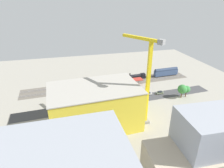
{
  "coord_description": "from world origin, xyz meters",
  "views": [
    {
      "loc": [
        28.04,
        97.05,
        54.57
      ],
      "look_at": [
        3.55,
        0.24,
        8.82
      ],
      "focal_mm": 30.83,
      "sensor_mm": 36.0,
      "label": 1
    }
  ],
  "objects_px": {
    "parked_car_0": "(160,93)",
    "parked_car_1": "(148,94)",
    "parked_car_3": "(124,96)",
    "passenger_coach": "(166,72)",
    "street_tree_3": "(138,96)",
    "street_tree_1": "(139,96)",
    "box_truck_2": "(90,103)",
    "parked_car_5": "(100,100)",
    "street_tree_0": "(187,89)",
    "platform_canopy_near": "(109,83)",
    "parked_car_2": "(137,95)",
    "street_tree_5": "(182,89)",
    "traffic_light": "(75,96)",
    "construction_building": "(95,107)",
    "street_tree_4": "(96,101)",
    "parked_car_7": "(72,103)",
    "tower_crane": "(147,78)",
    "parked_car_6": "(85,101)",
    "locomotive": "(137,76)",
    "parked_car_4": "(112,98)",
    "box_truck_0": "(94,103)",
    "box_truck_1": "(75,106)",
    "street_tree_2": "(128,98)"
  },
  "relations": [
    {
      "from": "box_truck_2",
      "to": "street_tree_3",
      "type": "bearing_deg",
      "value": 169.34
    },
    {
      "from": "street_tree_3",
      "to": "parked_car_2",
      "type": "bearing_deg",
      "value": -108.62
    },
    {
      "from": "parked_car_0",
      "to": "parked_car_1",
      "type": "relative_size",
      "value": 0.98
    },
    {
      "from": "parked_car_3",
      "to": "parked_car_7",
      "type": "bearing_deg",
      "value": 0.79
    },
    {
      "from": "construction_building",
      "to": "box_truck_2",
      "type": "distance_m",
      "value": 19.33
    },
    {
      "from": "construction_building",
      "to": "parked_car_1",
      "type": "bearing_deg",
      "value": -152.64
    },
    {
      "from": "tower_crane",
      "to": "parked_car_6",
      "type": "bearing_deg",
      "value": -45.14
    },
    {
      "from": "parked_car_1",
      "to": "locomotive",
      "type": "bearing_deg",
      "value": -96.39
    },
    {
      "from": "street_tree_3",
      "to": "parked_car_3",
      "type": "bearing_deg",
      "value": -59.46
    },
    {
      "from": "box_truck_0",
      "to": "tower_crane",
      "type": "bearing_deg",
      "value": 134.76
    },
    {
      "from": "traffic_light",
      "to": "street_tree_1",
      "type": "bearing_deg",
      "value": 165.21
    },
    {
      "from": "box_truck_1",
      "to": "street_tree_2",
      "type": "relative_size",
      "value": 1.11
    },
    {
      "from": "parked_car_1",
      "to": "street_tree_1",
      "type": "relative_size",
      "value": 0.72
    },
    {
      "from": "locomotive",
      "to": "tower_crane",
      "type": "height_order",
      "value": "tower_crane"
    },
    {
      "from": "parked_car_3",
      "to": "street_tree_0",
      "type": "xyz_separation_m",
      "value": [
        -35.68,
        8.07,
        4.18
      ]
    },
    {
      "from": "passenger_coach",
      "to": "traffic_light",
      "type": "height_order",
      "value": "traffic_light"
    },
    {
      "from": "parked_car_0",
      "to": "parked_car_1",
      "type": "distance_m",
      "value": 7.63
    },
    {
      "from": "street_tree_1",
      "to": "traffic_light",
      "type": "bearing_deg",
      "value": -14.79
    },
    {
      "from": "parked_car_1",
      "to": "parked_car_3",
      "type": "relative_size",
      "value": 1.13
    },
    {
      "from": "parked_car_5",
      "to": "parked_car_0",
      "type": "bearing_deg",
      "value": 179.76
    },
    {
      "from": "parked_car_1",
      "to": "box_truck_2",
      "type": "xyz_separation_m",
      "value": [
        35.79,
        3.45,
        0.82
      ]
    },
    {
      "from": "locomotive",
      "to": "parked_car_4",
      "type": "xyz_separation_m",
      "value": [
        25.54,
        25.59,
        -0.99
      ]
    },
    {
      "from": "tower_crane",
      "to": "traffic_light",
      "type": "height_order",
      "value": "tower_crane"
    },
    {
      "from": "parked_car_3",
      "to": "street_tree_1",
      "type": "height_order",
      "value": "street_tree_1"
    },
    {
      "from": "parked_car_7",
      "to": "box_truck_2",
      "type": "relative_size",
      "value": 0.53
    },
    {
      "from": "parked_car_6",
      "to": "construction_building",
      "type": "relative_size",
      "value": 0.12
    },
    {
      "from": "parked_car_2",
      "to": "street_tree_3",
      "type": "bearing_deg",
      "value": 71.38
    },
    {
      "from": "street_tree_3",
      "to": "street_tree_4",
      "type": "bearing_deg",
      "value": 0.59
    },
    {
      "from": "box_truck_2",
      "to": "parked_car_4",
      "type": "bearing_deg",
      "value": -166.44
    },
    {
      "from": "parked_car_7",
      "to": "parked_car_4",
      "type": "bearing_deg",
      "value": 179.26
    },
    {
      "from": "parked_car_3",
      "to": "street_tree_3",
      "type": "xyz_separation_m",
      "value": [
        -5.15,
        8.74,
        4.32
      ]
    },
    {
      "from": "platform_canopy_near",
      "to": "parked_car_2",
      "type": "bearing_deg",
      "value": 131.89
    },
    {
      "from": "parked_car_1",
      "to": "street_tree_1",
      "type": "xyz_separation_m",
      "value": [
        9.08,
        7.86,
        3.55
      ]
    },
    {
      "from": "parked_car_5",
      "to": "street_tree_0",
      "type": "bearing_deg",
      "value": 171.71
    },
    {
      "from": "street_tree_5",
      "to": "traffic_light",
      "type": "xyz_separation_m",
      "value": [
        60.67,
        -9.2,
        -1.09
      ]
    },
    {
      "from": "street_tree_0",
      "to": "street_tree_3",
      "type": "bearing_deg",
      "value": 1.26
    },
    {
      "from": "tower_crane",
      "to": "platform_canopy_near",
      "type": "bearing_deg",
      "value": -79.36
    },
    {
      "from": "parked_car_0",
      "to": "street_tree_3",
      "type": "relative_size",
      "value": 0.59
    },
    {
      "from": "passenger_coach",
      "to": "tower_crane",
      "type": "distance_m",
      "value": 65.93
    },
    {
      "from": "street_tree_3",
      "to": "box_truck_2",
      "type": "bearing_deg",
      "value": -10.66
    },
    {
      "from": "street_tree_0",
      "to": "street_tree_4",
      "type": "bearing_deg",
      "value": 0.97
    },
    {
      "from": "street_tree_5",
      "to": "parked_car_6",
      "type": "bearing_deg",
      "value": -8.61
    },
    {
      "from": "street_tree_0",
      "to": "street_tree_4",
      "type": "xyz_separation_m",
      "value": [
        53.71,
        0.91,
        0.28
      ]
    },
    {
      "from": "street_tree_5",
      "to": "parked_car_3",
      "type": "bearing_deg",
      "value": -14.59
    },
    {
      "from": "passenger_coach",
      "to": "street_tree_3",
      "type": "xyz_separation_m",
      "value": [
        35.31,
        33.61,
        1.83
      ]
    },
    {
      "from": "box_truck_2",
      "to": "construction_building",
      "type": "bearing_deg",
      "value": 90.07
    },
    {
      "from": "parked_car_5",
      "to": "parked_car_6",
      "type": "distance_m",
      "value": 8.15
    },
    {
      "from": "parked_car_0",
      "to": "street_tree_5",
      "type": "bearing_deg",
      "value": 142.23
    },
    {
      "from": "parked_car_0",
      "to": "street_tree_5",
      "type": "distance_m",
      "value": 13.31
    },
    {
      "from": "passenger_coach",
      "to": "box_truck_0",
      "type": "height_order",
      "value": "passenger_coach"
    }
  ]
}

